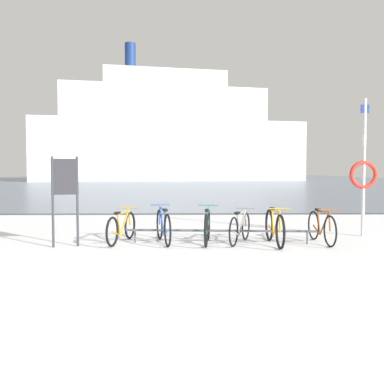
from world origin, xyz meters
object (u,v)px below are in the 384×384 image
at_px(bicycle_2, 207,227).
at_px(bicycle_5, 321,227).
at_px(bicycle_3, 240,228).
at_px(info_sign, 65,186).
at_px(rescue_post, 364,171).
at_px(bicycle_0, 122,227).
at_px(bicycle_1, 163,226).
at_px(bicycle_4, 274,227).
at_px(ferry_ship, 169,136).

bearing_deg(bicycle_2, bicycle_5, -0.59).
height_order(bicycle_3, info_sign, info_sign).
relative_size(bicycle_3, rescue_post, 0.46).
height_order(bicycle_0, info_sign, info_sign).
bearing_deg(info_sign, bicycle_0, 23.99).
xyz_separation_m(bicycle_0, bicycle_1, (0.93, -0.06, 0.03)).
bearing_deg(bicycle_5, bicycle_2, 179.41).
height_order(bicycle_5, info_sign, info_sign).
bearing_deg(rescue_post, info_sign, -168.96).
distance_m(bicycle_4, info_sign, 4.54).
xyz_separation_m(bicycle_0, rescue_post, (5.74, 0.85, 1.26)).
bearing_deg(bicycle_0, bicycle_1, -3.48).
xyz_separation_m(bicycle_5, ferry_ship, (-5.44, 55.97, 6.42)).
bearing_deg(bicycle_5, ferry_ship, 95.55).
height_order(bicycle_1, bicycle_4, bicycle_4).
height_order(bicycle_1, ferry_ship, ferry_ship).
distance_m(bicycle_3, info_sign, 3.87).
height_order(bicycle_0, bicycle_2, bicycle_2).
bearing_deg(bicycle_2, ferry_ship, 92.99).
bearing_deg(info_sign, bicycle_2, 6.83).
xyz_separation_m(bicycle_0, ferry_ship, (-1.03, 55.82, 6.44)).
xyz_separation_m(bicycle_2, info_sign, (-3.00, -0.36, 0.91)).
xyz_separation_m(bicycle_0, info_sign, (-1.10, -0.49, 0.94)).
relative_size(bicycle_5, rescue_post, 0.49).
bearing_deg(rescue_post, bicycle_4, -153.99).
xyz_separation_m(bicycle_0, bicycle_5, (4.41, -0.16, 0.02)).
height_order(bicycle_2, bicycle_4, bicycle_4).
bearing_deg(bicycle_1, bicycle_4, -6.43).
height_order(bicycle_0, bicycle_5, bicycle_5).
bearing_deg(bicycle_3, bicycle_2, -176.91).
height_order(bicycle_0, ferry_ship, ferry_ship).
xyz_separation_m(bicycle_3, info_sign, (-3.73, -0.40, 0.94)).
relative_size(bicycle_0, rescue_post, 0.50).
xyz_separation_m(bicycle_4, bicycle_5, (1.07, 0.17, -0.02)).
xyz_separation_m(bicycle_1, bicycle_4, (2.41, -0.27, 0.00)).
distance_m(bicycle_2, bicycle_5, 2.52).
xyz_separation_m(bicycle_3, ferry_ship, (-3.65, 55.91, 6.43)).
bearing_deg(bicycle_1, bicycle_0, 176.52).
bearing_deg(bicycle_3, bicycle_5, -2.08).
relative_size(bicycle_0, bicycle_5, 1.03).
relative_size(bicycle_1, bicycle_3, 1.11).
bearing_deg(bicycle_0, bicycle_5, -2.05).
bearing_deg(bicycle_2, bicycle_0, 176.02).
relative_size(info_sign, rescue_post, 0.57).
relative_size(bicycle_5, ferry_ship, 0.04).
distance_m(bicycle_1, bicycle_4, 2.43).
xyz_separation_m(rescue_post, ferry_ship, (-6.77, 54.97, 5.18)).
bearing_deg(rescue_post, bicycle_1, -169.40).
relative_size(bicycle_1, bicycle_2, 1.01).
xyz_separation_m(bicycle_1, bicycle_3, (1.70, -0.04, -0.03)).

